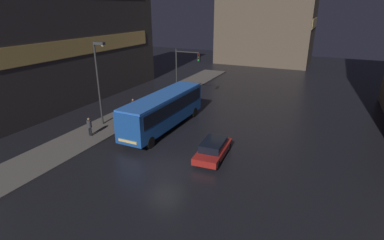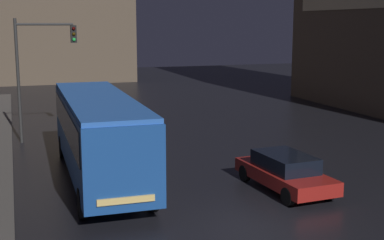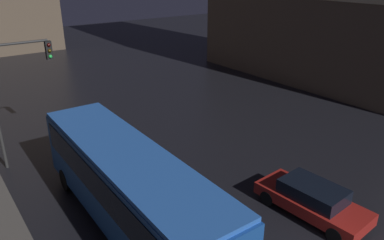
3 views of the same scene
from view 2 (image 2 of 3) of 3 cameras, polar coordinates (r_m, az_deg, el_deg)
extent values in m
plane|color=black|center=(16.73, 6.91, -11.25)|extent=(120.00, 120.00, 0.00)
cube|color=#EAC66B|center=(62.60, -7.28, 11.90)|extent=(0.24, 10.20, 1.80)
cube|color=#194793|center=(21.23, -9.92, -1.46)|extent=(2.67, 11.14, 2.61)
cube|color=black|center=(21.12, -9.96, 0.01)|extent=(2.71, 10.25, 1.10)
cube|color=blue|center=(20.99, -10.03, 2.24)|extent=(2.62, 10.92, 0.16)
cube|color=#F4CC72|center=(16.14, -7.05, -8.48)|extent=(1.74, 0.13, 0.20)
cylinder|color=black|center=(17.82, -4.23, -8.12)|extent=(0.27, 1.00, 1.00)
cylinder|color=black|center=(17.47, -11.63, -8.70)|extent=(0.27, 1.00, 1.00)
cylinder|color=black|center=(25.69, -8.58, -2.47)|extent=(0.27, 1.00, 1.00)
cylinder|color=black|center=(25.44, -13.67, -2.78)|extent=(0.27, 1.00, 1.00)
cube|color=maroon|center=(20.22, 9.86, -5.86)|extent=(2.13, 4.62, 0.50)
cube|color=black|center=(20.08, 9.90, -4.39)|extent=(1.72, 2.58, 0.57)
cylinder|color=black|center=(19.53, 14.38, -7.32)|extent=(0.24, 0.65, 0.64)
cylinder|color=black|center=(18.61, 10.19, -8.04)|extent=(0.24, 0.65, 0.64)
cylinder|color=black|center=(21.98, 9.53, -5.16)|extent=(0.24, 0.65, 0.64)
cylinder|color=black|center=(21.17, 5.65, -5.67)|extent=(0.24, 0.65, 0.64)
cylinder|color=#2D2D2D|center=(28.65, -18.03, 3.90)|extent=(0.16, 0.16, 6.37)
cylinder|color=#2D2D2D|center=(28.55, -15.45, 9.82)|extent=(2.85, 0.12, 0.12)
cube|color=black|center=(28.67, -12.53, 8.94)|extent=(0.30, 0.24, 0.90)
sphere|color=#390706|center=(28.53, -12.52, 9.50)|extent=(0.18, 0.18, 0.18)
sphere|color=#3B2B07|center=(28.53, -12.49, 8.94)|extent=(0.18, 0.18, 0.18)
sphere|color=green|center=(28.54, -12.47, 8.38)|extent=(0.18, 0.18, 0.18)
camera|label=1|loc=(17.34, 81.99, 17.39)|focal=28.00mm
camera|label=3|loc=(10.44, -32.73, 27.02)|focal=35.00mm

